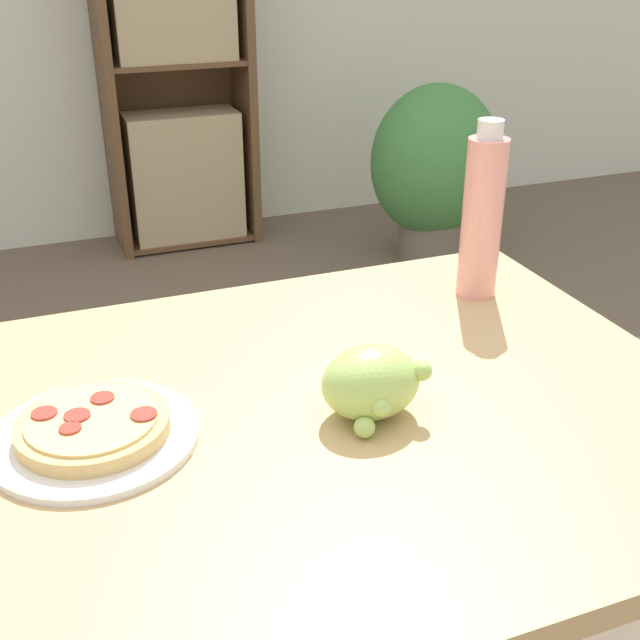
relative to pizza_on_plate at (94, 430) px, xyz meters
name	(u,v)px	position (x,y,z in m)	size (l,w,h in m)	color
dining_table	(317,473)	(0.28, -0.03, -0.12)	(1.06, 0.83, 0.72)	tan
pizza_on_plate	(94,430)	(0.00, 0.00, 0.00)	(0.26, 0.26, 0.04)	white
grape_bunch	(371,383)	(0.34, -0.07, 0.03)	(0.14, 0.11, 0.10)	#A8CC66
drink_bottle	(482,216)	(0.66, 0.21, 0.13)	(0.07, 0.07, 0.30)	pink
bookshelf	(176,78)	(0.63, 2.55, -0.02)	(0.61, 0.32, 1.55)	brown
potted_plant_floor	(435,167)	(1.57, 1.99, -0.35)	(0.54, 0.46, 0.73)	#70665B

